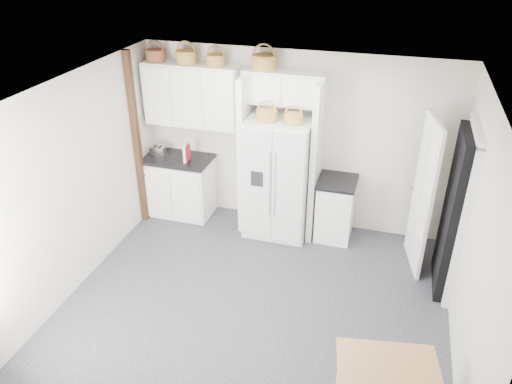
% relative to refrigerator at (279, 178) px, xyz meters
% --- Properties ---
extents(floor, '(4.50, 4.50, 0.00)m').
position_rel_refrigerator_xyz_m(floor, '(0.15, -1.62, -0.87)').
color(floor, '#242526').
rests_on(floor, ground).
extents(ceiling, '(4.50, 4.50, 0.00)m').
position_rel_refrigerator_xyz_m(ceiling, '(0.15, -1.62, 1.73)').
color(ceiling, white).
rests_on(ceiling, wall_back).
extents(wall_back, '(4.50, 0.00, 4.50)m').
position_rel_refrigerator_xyz_m(wall_back, '(0.15, 0.38, 0.43)').
color(wall_back, silver).
rests_on(wall_back, floor).
extents(wall_left, '(0.00, 4.00, 4.00)m').
position_rel_refrigerator_xyz_m(wall_left, '(-2.10, -1.62, 0.43)').
color(wall_left, silver).
rests_on(wall_left, floor).
extents(wall_right, '(0.00, 4.00, 4.00)m').
position_rel_refrigerator_xyz_m(wall_right, '(2.40, -1.62, 0.43)').
color(wall_right, silver).
rests_on(wall_right, floor).
extents(refrigerator, '(0.90, 0.73, 1.75)m').
position_rel_refrigerator_xyz_m(refrigerator, '(0.00, 0.00, 0.00)').
color(refrigerator, silver).
rests_on(refrigerator, floor).
extents(base_cab_left, '(0.98, 0.62, 0.91)m').
position_rel_refrigerator_xyz_m(base_cab_left, '(-1.59, 0.08, -0.42)').
color(base_cab_left, white).
rests_on(base_cab_left, floor).
extents(base_cab_right, '(0.49, 0.59, 0.87)m').
position_rel_refrigerator_xyz_m(base_cab_right, '(0.83, 0.08, -0.44)').
color(base_cab_right, white).
rests_on(base_cab_right, floor).
extents(counter_left, '(1.02, 0.66, 0.04)m').
position_rel_refrigerator_xyz_m(counter_left, '(-1.59, 0.08, 0.05)').
color(counter_left, black).
rests_on(counter_left, base_cab_left).
extents(counter_right, '(0.53, 0.63, 0.04)m').
position_rel_refrigerator_xyz_m(counter_right, '(0.83, 0.08, 0.02)').
color(counter_right, black).
rests_on(counter_right, base_cab_right).
extents(toaster, '(0.23, 0.14, 0.15)m').
position_rel_refrigerator_xyz_m(toaster, '(-1.89, 0.04, 0.15)').
color(toaster, silver).
rests_on(toaster, counter_left).
extents(cookbook_red, '(0.05, 0.17, 0.25)m').
position_rel_refrigerator_xyz_m(cookbook_red, '(-1.40, 0.00, 0.20)').
color(cookbook_red, maroon).
rests_on(cookbook_red, counter_left).
extents(cookbook_cream, '(0.06, 0.18, 0.26)m').
position_rel_refrigerator_xyz_m(cookbook_cream, '(-1.42, 0.00, 0.21)').
color(cookbook_cream, beige).
rests_on(cookbook_cream, counter_left).
extents(basket_upper_a, '(0.28, 0.28, 0.16)m').
position_rel_refrigerator_xyz_m(basket_upper_a, '(-1.87, 0.21, 1.56)').
color(basket_upper_a, maroon).
rests_on(basket_upper_a, upper_cabinet).
extents(basket_upper_b, '(0.30, 0.30, 0.17)m').
position_rel_refrigerator_xyz_m(basket_upper_b, '(-1.40, 0.21, 1.56)').
color(basket_upper_b, '#925B26').
rests_on(basket_upper_b, upper_cabinet).
extents(basket_upper_c, '(0.26, 0.26, 0.15)m').
position_rel_refrigerator_xyz_m(basket_upper_c, '(-0.97, 0.21, 1.55)').
color(basket_upper_c, '#925B26').
rests_on(basket_upper_c, upper_cabinet).
extents(basket_bridge_a, '(0.33, 0.33, 0.19)m').
position_rel_refrigerator_xyz_m(basket_bridge_a, '(-0.29, 0.21, 1.57)').
color(basket_bridge_a, '#925B26').
rests_on(basket_bridge_a, bridge_cabinet).
extents(basket_fridge_a, '(0.28, 0.28, 0.15)m').
position_rel_refrigerator_xyz_m(basket_fridge_a, '(-0.16, -0.10, 0.95)').
color(basket_fridge_a, '#925B26').
rests_on(basket_fridge_a, refrigerator).
extents(basket_fridge_b, '(0.25, 0.25, 0.13)m').
position_rel_refrigerator_xyz_m(basket_fridge_b, '(0.21, -0.10, 0.94)').
color(basket_fridge_b, '#925B26').
rests_on(basket_fridge_b, refrigerator).
extents(upper_cabinet, '(1.40, 0.34, 0.90)m').
position_rel_refrigerator_xyz_m(upper_cabinet, '(-1.35, 0.21, 1.03)').
color(upper_cabinet, white).
rests_on(upper_cabinet, wall_back).
extents(bridge_cabinet, '(1.12, 0.34, 0.45)m').
position_rel_refrigerator_xyz_m(bridge_cabinet, '(0.00, 0.21, 1.25)').
color(bridge_cabinet, white).
rests_on(bridge_cabinet, wall_back).
extents(fridge_panel_left, '(0.08, 0.60, 2.30)m').
position_rel_refrigerator_xyz_m(fridge_panel_left, '(-0.51, 0.08, 0.28)').
color(fridge_panel_left, white).
rests_on(fridge_panel_left, floor).
extents(fridge_panel_right, '(0.08, 0.60, 2.30)m').
position_rel_refrigerator_xyz_m(fridge_panel_right, '(0.51, 0.08, 0.28)').
color(fridge_panel_right, white).
rests_on(fridge_panel_right, floor).
extents(trim_post, '(0.09, 0.09, 2.60)m').
position_rel_refrigerator_xyz_m(trim_post, '(-2.05, -0.27, 0.43)').
color(trim_post, '#442E18').
rests_on(trim_post, floor).
extents(doorway_void, '(0.18, 0.85, 2.05)m').
position_rel_refrigerator_xyz_m(doorway_void, '(2.31, -0.62, 0.15)').
color(doorway_void, black).
rests_on(doorway_void, floor).
extents(door_slab, '(0.21, 0.79, 2.05)m').
position_rel_refrigerator_xyz_m(door_slab, '(1.95, -0.28, 0.15)').
color(door_slab, white).
rests_on(door_slab, floor).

